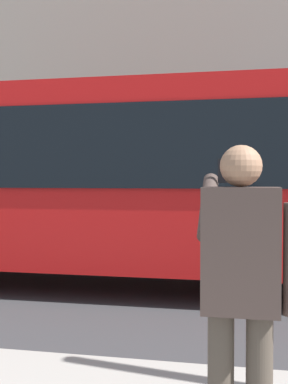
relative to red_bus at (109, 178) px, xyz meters
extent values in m
plane|color=#38383A|center=(-1.12, -0.15, -1.68)|extent=(60.00, 60.00, 0.00)
cube|color=#A89E8E|center=(-1.12, -6.95, 4.32)|extent=(28.00, 0.80, 12.00)
cube|color=red|center=(-0.02, -0.01, 0.02)|extent=(9.00, 2.50, 2.60)
cube|color=black|center=(-0.02, 1.25, 0.42)|extent=(7.60, 0.06, 1.10)
cube|color=#473833|center=(-2.06, 4.73, -0.38)|extent=(0.40, 0.24, 0.66)
sphere|color=#A87A5B|center=(-2.06, 4.73, 0.06)|extent=(0.22, 0.22, 0.22)
cylinder|color=#473833|center=(-1.88, 4.57, -0.16)|extent=(0.09, 0.48, 0.37)
cube|color=black|center=(-1.96, 4.43, 0.04)|extent=(0.07, 0.01, 0.14)
camera|label=1|loc=(-2.08, 7.31, -0.01)|focal=45.43mm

